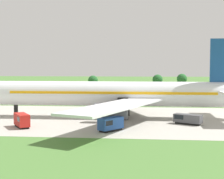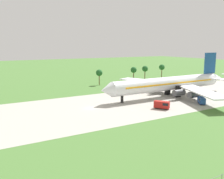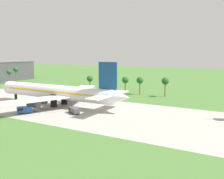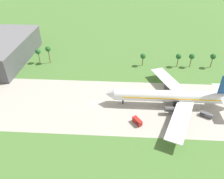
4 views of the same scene
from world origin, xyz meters
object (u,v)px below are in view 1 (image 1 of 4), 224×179
(baggage_tug, at_px, (110,124))
(catering_van, at_px, (22,120))
(jet_airliner, at_px, (119,94))
(fuel_truck, at_px, (187,119))

(baggage_tug, bearing_deg, catering_van, 173.67)
(jet_airliner, relative_size, fuel_truck, 11.21)
(fuel_truck, bearing_deg, jet_airliner, 152.21)
(jet_airliner, height_order, baggage_tug, jet_airliner)
(jet_airliner, bearing_deg, fuel_truck, -27.79)
(jet_airliner, bearing_deg, baggage_tug, -91.45)
(jet_airliner, xyz_separation_m, catering_van, (-18.18, -14.87, -4.10))
(fuel_truck, distance_m, catering_van, 33.71)
(catering_van, bearing_deg, fuel_truck, 12.12)
(jet_airliner, distance_m, fuel_truck, 17.28)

